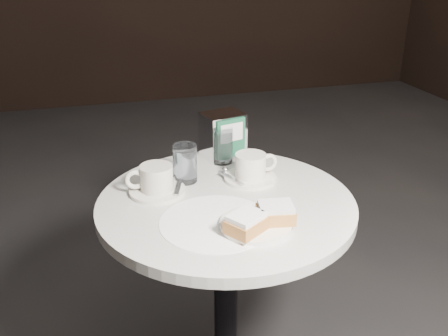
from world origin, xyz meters
TOP-DOWN VIEW (x-y plane):
  - cafe_table at (0.00, 0.00)m, footprint 0.70×0.70m
  - sugar_spill at (-0.06, -0.11)m, footprint 0.36×0.36m
  - beignet_plate at (0.03, -0.17)m, footprint 0.22×0.22m
  - coffee_cup_left at (-0.17, 0.09)m, footprint 0.17×0.17m
  - coffee_cup_right at (0.10, 0.10)m, footprint 0.17×0.17m
  - water_glass_left at (-0.08, 0.14)m, footprint 0.09×0.09m
  - water_glass_right at (0.06, 0.25)m, footprint 0.09×0.09m
  - napkin_dispenser at (0.07, 0.29)m, footprint 0.15×0.13m

SIDE VIEW (x-z plane):
  - cafe_table at x=0.00m, z-range 0.17..0.92m
  - sugar_spill at x=-0.06m, z-range 0.74..0.75m
  - beignet_plate at x=0.03m, z-range 0.74..0.80m
  - coffee_cup_right at x=0.10m, z-range 0.74..0.82m
  - coffee_cup_left at x=-0.17m, z-range 0.74..0.82m
  - water_glass_left at x=-0.08m, z-range 0.74..0.86m
  - water_glass_right at x=0.06m, z-range 0.74..0.86m
  - napkin_dispenser at x=0.07m, z-range 0.75..0.89m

